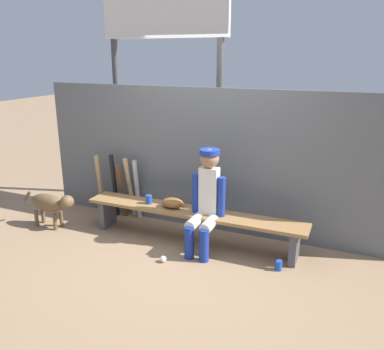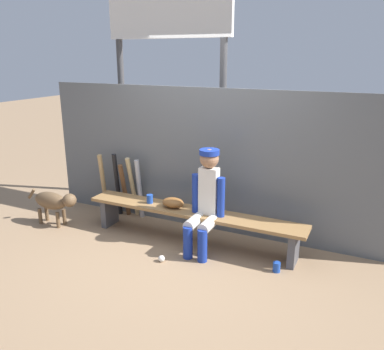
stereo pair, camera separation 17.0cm
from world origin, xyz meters
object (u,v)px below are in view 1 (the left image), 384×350
at_px(dugout_bench, 192,217).
at_px(baseball_glove, 173,203).
at_px(baseball, 163,259).
at_px(bat_aluminum_black, 114,186).
at_px(bat_wood_natural, 130,188).
at_px(bat_wood_tan, 100,184).
at_px(player_seated, 206,198).
at_px(bat_aluminum_silver, 137,190).
at_px(dog, 51,203).
at_px(scoreboard, 167,29).
at_px(cup_on_ground, 278,265).
at_px(bat_wood_dark, 122,191).
at_px(cup_on_bench, 149,199).

relative_size(dugout_bench, baseball_glove, 9.94).
xyz_separation_m(dugout_bench, baseball, (-0.10, -0.59, -0.30)).
distance_m(dugout_bench, bat_aluminum_black, 1.40).
distance_m(bat_wood_natural, bat_wood_tan, 0.47).
xyz_separation_m(player_seated, bat_wood_tan, (-1.81, 0.45, -0.20)).
height_order(bat_aluminum_silver, bat_wood_tan, bat_wood_tan).
bearing_deg(dog, bat_aluminum_black, 50.18).
relative_size(bat_aluminum_silver, scoreboard, 0.23).
bearing_deg(player_seated, scoreboard, 130.49).
bearing_deg(cup_on_ground, dugout_bench, 167.65).
height_order(dugout_bench, bat_wood_dark, bat_wood_dark).
height_order(baseball, dog, dog).
distance_m(baseball_glove, scoreboard, 2.50).
bearing_deg(bat_aluminum_silver, dog, -142.61).
distance_m(player_seated, baseball_glove, 0.52).
relative_size(bat_aluminum_silver, cup_on_bench, 7.82).
distance_m(baseball, scoreboard, 3.21).
distance_m(bat_wood_natural, dog, 1.08).
height_order(baseball_glove, bat_wood_natural, bat_wood_natural).
distance_m(bat_wood_dark, baseball, 1.48).
height_order(cup_on_bench, dog, cup_on_bench).
xyz_separation_m(bat_wood_dark, cup_on_bench, (0.61, -0.32, 0.08)).
bearing_deg(bat_aluminum_black, scoreboard, 62.06).
bearing_deg(bat_aluminum_black, bat_aluminum_silver, 4.25).
relative_size(baseball_glove, bat_aluminum_black, 0.31).
relative_size(baseball_glove, cup_on_bench, 2.55).
distance_m(bat_aluminum_black, bat_wood_tan, 0.24).
bearing_deg(bat_aluminum_black, dugout_bench, -14.68).
xyz_separation_m(dugout_bench, scoreboard, (-0.90, 1.21, 2.24)).
xyz_separation_m(player_seated, cup_on_bench, (-0.81, 0.10, -0.17)).
bearing_deg(baseball, bat_wood_dark, 140.65).
xyz_separation_m(bat_aluminum_black, baseball, (1.25, -0.94, -0.42)).
bearing_deg(scoreboard, bat_wood_tan, -128.87).
distance_m(bat_wood_dark, scoreboard, 2.37).
bearing_deg(cup_on_bench, bat_aluminum_silver, 136.62).
distance_m(bat_wood_dark, cup_on_bench, 0.69).
xyz_separation_m(bat_wood_natural, scoreboard, (0.22, 0.81, 2.13)).
bearing_deg(bat_wood_tan, cup_on_bench, -19.03).
bearing_deg(dog, player_seated, 5.88).
xyz_separation_m(cup_on_ground, scoreboard, (-2.02, 1.45, 2.52)).
height_order(baseball, cup_on_ground, cup_on_ground).
xyz_separation_m(dugout_bench, cup_on_bench, (-0.60, 0.00, 0.14)).
height_order(bat_wood_dark, cup_on_bench, bat_wood_dark).
bearing_deg(bat_wood_tan, cup_on_ground, -12.30).
bearing_deg(scoreboard, bat_wood_natural, -105.38).
bearing_deg(baseball_glove, player_seated, -12.01).
xyz_separation_m(dugout_bench, bat_aluminum_silver, (-1.00, 0.38, 0.09)).
relative_size(bat_wood_tan, cup_on_ground, 8.07).
xyz_separation_m(bat_aluminum_silver, cup_on_bench, (0.40, -0.38, 0.05)).
bearing_deg(baseball_glove, scoreboard, 117.86).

